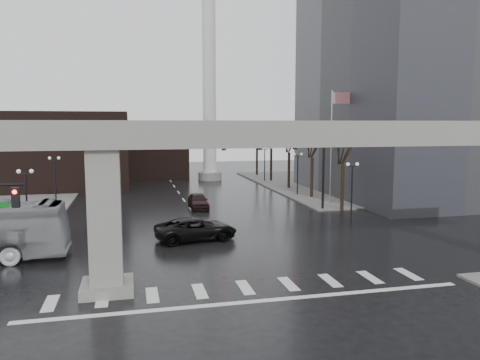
% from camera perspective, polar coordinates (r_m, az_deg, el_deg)
% --- Properties ---
extents(ground, '(160.00, 160.00, 0.00)m').
position_cam_1_polar(ground, '(26.07, 0.09, -12.23)').
color(ground, black).
rests_on(ground, ground).
extents(sidewalk_ne, '(28.00, 36.00, 0.15)m').
position_cam_1_polar(sidewalk_ne, '(68.34, 14.55, -0.43)').
color(sidewalk_ne, slate).
rests_on(sidewalk_ne, ground).
extents(elevated_guideway, '(48.00, 2.60, 8.70)m').
position_cam_1_polar(elevated_guideway, '(25.00, 2.92, 3.07)').
color(elevated_guideway, gray).
rests_on(elevated_guideway, ground).
extents(office_tower, '(22.00, 26.00, 42.00)m').
position_cam_1_polar(office_tower, '(61.51, 21.46, 18.13)').
color(office_tower, slate).
rests_on(office_tower, ground).
extents(building_far_left, '(16.00, 14.00, 10.00)m').
position_cam_1_polar(building_far_left, '(66.60, -20.38, 3.43)').
color(building_far_left, black).
rests_on(building_far_left, ground).
extents(building_far_mid, '(10.00, 10.00, 8.00)m').
position_cam_1_polar(building_far_mid, '(76.20, -10.41, 3.38)').
color(building_far_mid, black).
rests_on(building_far_mid, ground).
extents(smokestack, '(3.60, 3.60, 30.00)m').
position_cam_1_polar(smokestack, '(71.10, -3.76, 10.77)').
color(smokestack, silver).
rests_on(smokestack, ground).
extents(signal_mast_arm, '(12.12, 0.43, 8.00)m').
position_cam_1_polar(signal_mast_arm, '(45.29, 5.74, 3.43)').
color(signal_mast_arm, black).
rests_on(signal_mast_arm, ground).
extents(flagpole_assembly, '(2.06, 0.12, 12.00)m').
position_cam_1_polar(flagpole_assembly, '(50.53, 11.39, 5.62)').
color(flagpole_assembly, silver).
rests_on(flagpole_assembly, ground).
extents(lamp_right_0, '(1.22, 0.32, 5.11)m').
position_cam_1_polar(lamp_right_0, '(42.83, 13.50, -0.09)').
color(lamp_right_0, black).
rests_on(lamp_right_0, ground).
extents(lamp_right_1, '(1.22, 0.32, 5.11)m').
position_cam_1_polar(lamp_right_1, '(55.62, 7.04, 1.62)').
color(lamp_right_1, black).
rests_on(lamp_right_1, ground).
extents(lamp_right_2, '(1.22, 0.32, 5.11)m').
position_cam_1_polar(lamp_right_2, '(68.88, 3.02, 2.68)').
color(lamp_right_2, black).
rests_on(lamp_right_2, ground).
extents(lamp_left_0, '(1.22, 0.32, 5.11)m').
position_cam_1_polar(lamp_left_0, '(39.11, -24.62, -1.18)').
color(lamp_left_0, black).
rests_on(lamp_left_0, ground).
extents(lamp_left_1, '(1.22, 0.32, 5.11)m').
position_cam_1_polar(lamp_left_1, '(52.81, -21.64, 0.91)').
color(lamp_left_1, black).
rests_on(lamp_left_1, ground).
extents(lamp_left_2, '(1.22, 0.32, 5.11)m').
position_cam_1_polar(lamp_left_2, '(66.63, -19.90, 2.13)').
color(lamp_left_2, black).
rests_on(lamp_left_2, ground).
extents(tree_right_0, '(1.09, 1.58, 7.50)m').
position_cam_1_polar(tree_right_0, '(46.94, 12.42, -0.30)').
color(tree_right_0, black).
rests_on(tree_right_0, ground).
extents(tree_right_1, '(1.09, 1.61, 7.67)m').
position_cam_1_polar(tree_right_1, '(54.21, 8.78, 0.80)').
color(tree_right_1, black).
rests_on(tree_right_1, ground).
extents(tree_right_2, '(1.10, 1.63, 7.85)m').
position_cam_1_polar(tree_right_2, '(61.66, 6.01, 1.63)').
color(tree_right_2, black).
rests_on(tree_right_2, ground).
extents(tree_right_3, '(1.11, 1.66, 8.02)m').
position_cam_1_polar(tree_right_3, '(69.23, 3.84, 2.28)').
color(tree_right_3, black).
rests_on(tree_right_3, ground).
extents(tree_right_4, '(1.12, 1.69, 8.19)m').
position_cam_1_polar(tree_right_4, '(76.89, 2.10, 2.80)').
color(tree_right_4, black).
rests_on(tree_right_4, ground).
extents(pickup_truck, '(6.37, 3.68, 1.67)m').
position_cam_1_polar(pickup_truck, '(34.72, -5.36, -5.96)').
color(pickup_truck, black).
rests_on(pickup_truck, ground).
extents(far_car, '(1.88, 4.58, 1.55)m').
position_cam_1_polar(far_car, '(47.47, -5.12, -2.54)').
color(far_car, black).
rests_on(far_car, ground).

